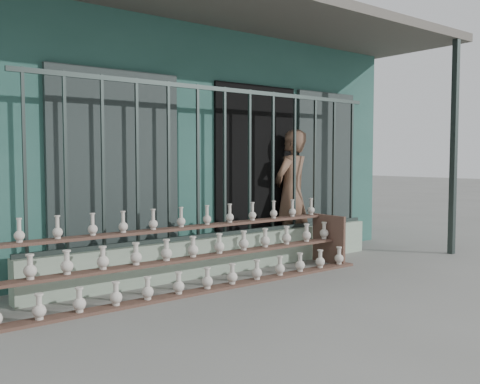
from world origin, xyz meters
TOP-DOWN VIEW (x-y plane):
  - ground at (0.00, 0.00)m, footprint 60.00×60.00m
  - workshop_building at (0.00, 4.23)m, footprint 7.40×6.60m
  - parapet_wall at (0.00, 1.30)m, footprint 5.00×0.20m
  - security_fence at (-0.00, 1.30)m, footprint 5.00×0.04m
  - shelf_rack at (-0.72, 0.88)m, footprint 4.50×0.68m
  - elderly_woman at (1.40, 1.59)m, footprint 0.74×0.57m

SIDE VIEW (x-z plane):
  - ground at x=0.00m, z-range 0.00..0.00m
  - parapet_wall at x=0.00m, z-range 0.00..0.45m
  - shelf_rack at x=-0.72m, z-range -0.06..0.79m
  - elderly_woman at x=1.40m, z-range 0.00..1.79m
  - security_fence at x=0.00m, z-range 0.45..2.25m
  - workshop_building at x=0.00m, z-range 0.02..3.23m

